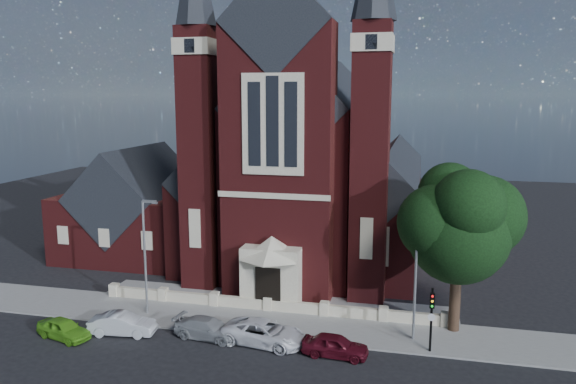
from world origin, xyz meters
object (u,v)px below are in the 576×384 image
Objects in this scene: parish_hall at (139,212)px; car_white_suv at (264,333)px; street_lamp_right at (417,269)px; car_dark_red at (335,345)px; street_tree at (461,227)px; car_lime_van at (64,329)px; church at (313,167)px; car_silver_b at (208,328)px; traffic_signal at (432,312)px; car_silver_a at (123,324)px; street_lamp_left at (146,250)px.

parish_hall is 2.34× the size of car_white_suv.
street_lamp_right is 6.77m from car_dark_red.
street_tree reaches higher than parish_hall.
car_dark_red is at bearing -89.03° from car_white_suv.
car_lime_van is at bearing 108.81° from car_white_suv.
street_tree is 2.06× the size of car_white_suv.
church is 22.99m from car_silver_b.
church is at bearing 126.17° from street_tree.
car_lime_van is at bearing -164.78° from street_tree.
car_silver_a is at bearing -174.55° from traffic_signal.
car_silver_a is (-20.55, -5.09, -6.27)m from street_tree.
church is 4.31× the size of street_lamp_left.
parish_hall reaches higher than car_silver_a.
traffic_signal is at bearing -69.49° from car_dark_red.
car_silver_b is at bearing -25.87° from street_lamp_left.
traffic_signal is at bearing -115.95° from street_tree.
church is 21.38m from street_tree.
car_silver_b is (5.43, -2.63, -3.96)m from street_lamp_left.
car_dark_red is (-5.38, -1.65, -1.92)m from traffic_signal.
street_lamp_right is 2.71m from traffic_signal.
car_white_suv is at bearing -44.05° from parish_hall.
street_lamp_right is 22.19m from car_lime_van.
car_white_suv is at bearing -64.10° from car_lime_van.
church reaches higher than street_lamp_left.
street_lamp_right is at bearing -70.43° from car_silver_b.
church is 6.71× the size of car_white_suv.
street_lamp_right is (-2.51, -1.71, -2.36)m from street_tree.
car_lime_van is 16.91m from car_dark_red.
street_lamp_right reaches higher than car_silver_b.
car_silver_b reaches higher than car_lime_van.
traffic_signal is 22.53m from car_lime_van.
car_dark_red is (13.57, 0.16, -0.03)m from car_silver_a.
parish_hall reaches higher than car_lime_van.
street_lamp_right is 2.16× the size of car_lime_van.
car_white_suv is (-11.43, -4.31, -6.24)m from street_tree.
car_silver_b is 1.13× the size of car_dark_red.
car_silver_b is (-15.07, -4.34, -6.32)m from street_tree.
parish_hall reaches higher than traffic_signal.
car_dark_red is (4.46, -0.62, -0.06)m from car_white_suv.
car_white_suv is (-9.84, -1.03, -1.86)m from traffic_signal.
street_tree is 2.75× the size of car_dark_red.
street_lamp_left is at bearing 71.86° from car_silver_b.
traffic_signal is at bearing -4.76° from street_lamp_left.
car_lime_van is 0.85× the size of car_silver_b.
traffic_signal reaches higher than car_silver_b.
street_lamp_left is 18.00m from street_lamp_right.
traffic_signal is (27.00, -15.57, -1.43)m from parish_hall.
parish_hall is 3.14× the size of car_dark_red.
parish_hall is at bearing 30.26° from car_lime_van.
street_lamp_left is at bearing 175.24° from traffic_signal.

